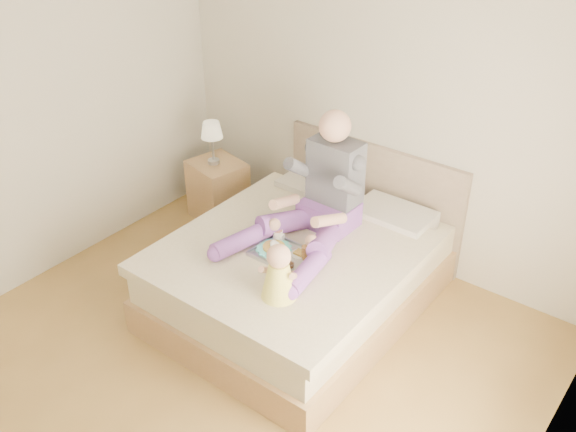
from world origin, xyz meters
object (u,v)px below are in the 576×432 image
Objects in this scene: nightstand at (218,190)px; tray at (283,251)px; adult at (319,200)px; baby at (280,275)px; bed at (305,268)px.

nightstand is 1.68m from tray.
adult is (1.45, -0.41, 0.60)m from nightstand.
adult is at bearing 90.67° from baby.
adult is (0.03, 0.11, 0.58)m from bed.
bed is at bearing -7.52° from nightstand.
bed is 0.59m from adult.
bed is 1.51m from nightstand.
adult reaches higher than bed.
nightstand is 1.62m from adult.
adult is at bearing 72.63° from bed.
bed is 0.43m from tray.
baby is (1.70, -1.20, 0.48)m from nightstand.
tray is 1.05× the size of baby.
baby reaches higher than nightstand.
nightstand is 1.46× the size of baby.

